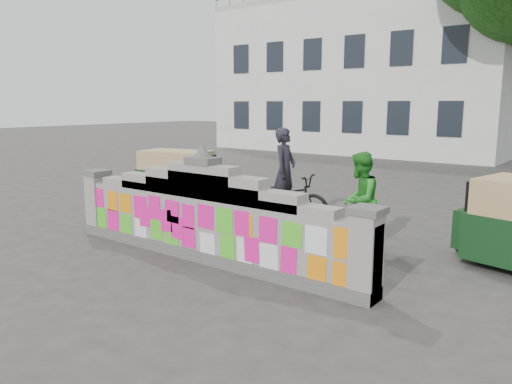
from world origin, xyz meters
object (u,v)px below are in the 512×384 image
at_px(cyclist_bike, 285,198).
at_px(pedestrian, 360,200).
at_px(cyclist_rider, 285,181).
at_px(rickshaw_left, 179,174).

xyz_separation_m(cyclist_bike, pedestrian, (2.24, -0.81, 0.34)).
xyz_separation_m(cyclist_bike, cyclist_rider, (0.00, 0.00, 0.39)).
bearing_deg(cyclist_rider, cyclist_bike, 79.62).
distance_m(cyclist_bike, pedestrian, 2.40).
xyz_separation_m(cyclist_bike, rickshaw_left, (-4.05, 0.58, 0.15)).
distance_m(cyclist_rider, rickshaw_left, 4.10).
xyz_separation_m(cyclist_rider, pedestrian, (2.24, -0.81, -0.05)).
relative_size(cyclist_rider, pedestrian, 1.05).
height_order(cyclist_bike, pedestrian, pedestrian).
relative_size(cyclist_bike, cyclist_rider, 1.12).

